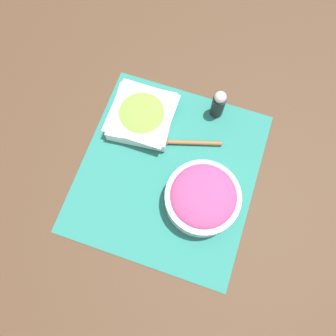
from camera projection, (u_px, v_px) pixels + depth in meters
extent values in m
plane|color=#422D1E|center=(168.00, 172.00, 0.86)|extent=(3.00, 3.00, 0.00)
cube|color=#236B60|center=(168.00, 172.00, 0.86)|extent=(0.48, 0.45, 0.00)
cylinder|color=silver|center=(202.00, 199.00, 0.80)|extent=(0.18, 0.18, 0.06)
torus|color=silver|center=(203.00, 196.00, 0.77)|extent=(0.18, 0.18, 0.01)
ellipsoid|color=#93386B|center=(203.00, 196.00, 0.77)|extent=(0.16, 0.16, 0.04)
cube|color=white|center=(142.00, 117.00, 0.88)|extent=(0.18, 0.18, 0.04)
cube|color=white|center=(142.00, 113.00, 0.86)|extent=(0.16, 0.16, 0.00)
ellipsoid|color=#6BAD38|center=(142.00, 113.00, 0.86)|extent=(0.13, 0.13, 0.02)
cylinder|color=brown|center=(192.00, 143.00, 0.87)|extent=(0.06, 0.16, 0.01)
ellipsoid|color=brown|center=(157.00, 141.00, 0.87)|extent=(0.06, 0.07, 0.03)
cylinder|color=black|center=(218.00, 106.00, 0.87)|extent=(0.04, 0.04, 0.07)
sphere|color=#B2B2B7|center=(220.00, 97.00, 0.83)|extent=(0.03, 0.03, 0.03)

